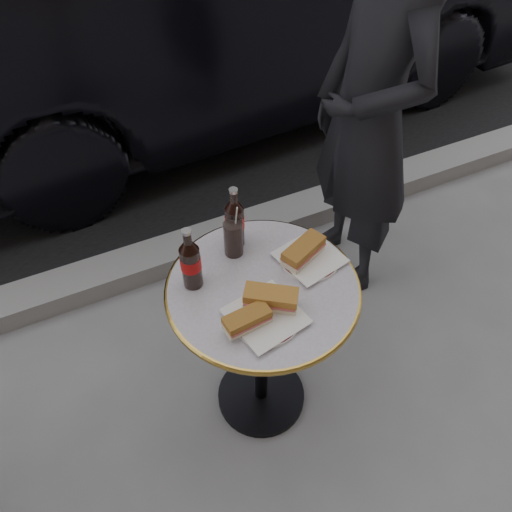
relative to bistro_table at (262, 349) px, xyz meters
name	(u,v)px	position (x,y,z in m)	size (l,w,h in m)	color
ground	(261,397)	(0.00, 0.00, -0.37)	(80.00, 80.00, 0.00)	gray
curb	(187,250)	(0.00, 0.90, -0.32)	(40.00, 0.20, 0.12)	gray
bistro_table	(262,349)	(0.00, 0.00, 0.00)	(0.62, 0.62, 0.73)	#BAB2C4
plate_left	(266,317)	(-0.05, -0.12, 0.37)	(0.21, 0.21, 0.01)	silver
plate_right	(310,259)	(0.19, 0.03, 0.37)	(0.20, 0.20, 0.01)	white
sandwich_left_a	(247,320)	(-0.11, -0.12, 0.40)	(0.14, 0.06, 0.05)	#9A6327
sandwich_left_b	(271,299)	(-0.02, -0.09, 0.41)	(0.16, 0.07, 0.06)	#AE702C
sandwich_right	(303,252)	(0.17, 0.04, 0.40)	(0.16, 0.07, 0.05)	#9A6227
cola_bottle_left	(190,258)	(-0.19, 0.10, 0.48)	(0.07, 0.07, 0.23)	black
cola_bottle_right	(234,217)	(0.00, 0.21, 0.48)	(0.07, 0.07, 0.23)	black
cola_glass	(233,238)	(-0.02, 0.17, 0.43)	(0.07, 0.07, 0.13)	black
parked_car	(229,2)	(0.83, 2.20, 0.37)	(4.46, 1.55, 1.47)	black
pedestrian	(369,119)	(0.71, 0.49, 0.50)	(0.63, 0.42, 1.74)	black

